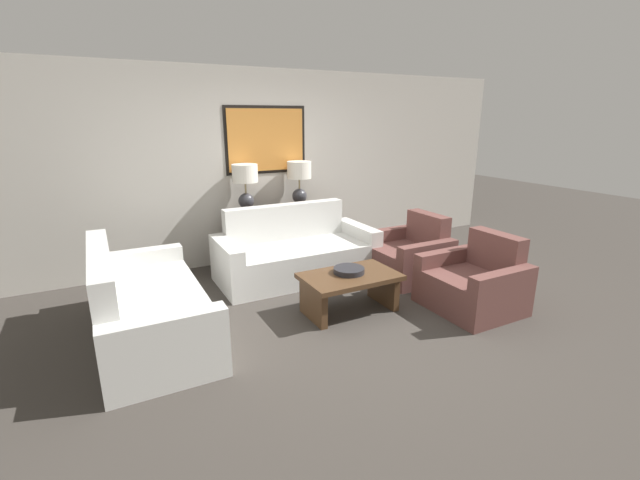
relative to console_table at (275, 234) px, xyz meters
name	(u,v)px	position (x,y,z in m)	size (l,w,h in m)	color
ground_plane	(351,317)	(0.00, -2.09, -0.39)	(20.00, 20.00, 0.00)	#3D3833
back_wall	(266,166)	(0.00, 0.27, 0.94)	(8.28, 0.12, 2.65)	beige
console_table	(275,234)	(0.00, 0.00, 0.00)	(1.30, 0.39, 0.78)	#332319
table_lamp_left	(245,181)	(-0.40, 0.00, 0.79)	(0.34, 0.34, 0.62)	#333338
table_lamp_right	(299,177)	(0.40, 0.00, 0.79)	(0.34, 0.34, 0.62)	#333338
couch_by_back_wall	(296,254)	(0.00, -0.71, -0.10)	(2.02, 0.93, 0.90)	silver
couch_by_side	(146,308)	(-1.92, -1.52, -0.10)	(0.93, 2.02, 0.90)	silver
coffee_table	(350,285)	(0.06, -1.94, -0.09)	(1.00, 0.63, 0.42)	#4C331E
decorative_bowl	(349,270)	(0.08, -1.90, 0.06)	(0.33, 0.33, 0.06)	#232328
armchair_near_back_wall	(409,256)	(1.30, -1.39, -0.12)	(0.84, 0.93, 0.81)	brown
armchair_near_camera	(474,284)	(1.30, -2.49, -0.12)	(0.84, 0.93, 0.81)	brown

